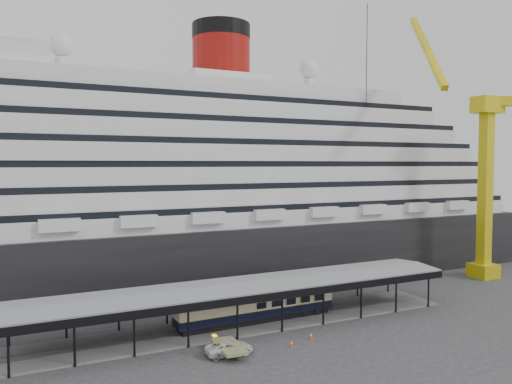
% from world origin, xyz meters
% --- Properties ---
extents(ground, '(200.00, 200.00, 0.00)m').
position_xyz_m(ground, '(0.00, 0.00, 0.00)').
color(ground, '#313134').
rests_on(ground, ground).
extents(cruise_ship, '(130.00, 30.00, 43.90)m').
position_xyz_m(cruise_ship, '(0.05, 32.00, 18.35)').
color(cruise_ship, black).
rests_on(cruise_ship, ground).
extents(platform_canopy, '(56.00, 9.18, 5.30)m').
position_xyz_m(platform_canopy, '(0.00, 5.00, 2.36)').
color(platform_canopy, slate).
rests_on(platform_canopy, ground).
extents(crane_yellow, '(23.83, 18.78, 47.60)m').
position_xyz_m(crane_yellow, '(47.06, 10.54, 19.96)').
color(crane_yellow, gold).
rests_on(crane_yellow, ground).
extents(port_truck, '(5.17, 2.61, 1.40)m').
position_xyz_m(port_truck, '(-5.51, -2.91, 0.70)').
color(port_truck, silver).
rests_on(port_truck, ground).
extents(pullman_carriage, '(20.95, 3.21, 20.51)m').
position_xyz_m(pullman_carriage, '(1.55, 5.00, 2.51)').
color(pullman_carriage, black).
rests_on(pullman_carriage, ground).
extents(traffic_cone_left, '(0.42, 0.42, 0.80)m').
position_xyz_m(traffic_cone_left, '(-5.16, -2.36, 0.40)').
color(traffic_cone_left, '#EF4D0D').
rests_on(traffic_cone_left, ground).
extents(traffic_cone_mid, '(0.43, 0.43, 0.76)m').
position_xyz_m(traffic_cone_mid, '(1.37, -3.91, 0.38)').
color(traffic_cone_mid, '#E44D0C').
rests_on(traffic_cone_mid, ground).
extents(traffic_cone_right, '(0.51, 0.51, 0.76)m').
position_xyz_m(traffic_cone_right, '(4.61, -2.69, 0.38)').
color(traffic_cone_right, '#F3410D').
rests_on(traffic_cone_right, ground).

